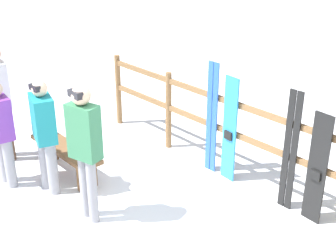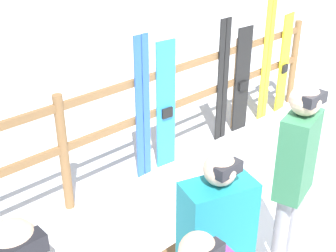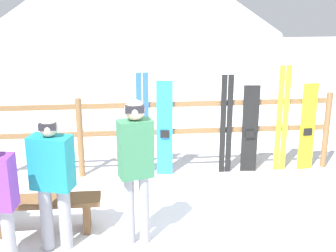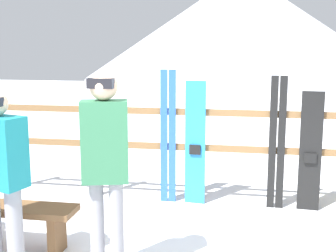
{
  "view_description": "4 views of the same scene",
  "coord_description": "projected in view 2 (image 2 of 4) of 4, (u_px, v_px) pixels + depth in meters",
  "views": [
    {
      "loc": [
        3.83,
        -2.83,
        3.53
      ],
      "look_at": [
        -0.41,
        1.03,
        0.96
      ],
      "focal_mm": 50.0,
      "sensor_mm": 36.0,
      "label": 1
    },
    {
      "loc": [
        -3.35,
        -1.79,
        3.03
      ],
      "look_at": [
        -0.53,
        1.25,
        0.93
      ],
      "focal_mm": 50.0,
      "sensor_mm": 36.0,
      "label": 2
    },
    {
      "loc": [
        -0.64,
        -5.23,
        3.07
      ],
      "look_at": [
        -0.05,
        0.9,
        1.13
      ],
      "focal_mm": 50.0,
      "sensor_mm": 36.0,
      "label": 3
    },
    {
      "loc": [
        0.66,
        -3.86,
        2.03
      ],
      "look_at": [
        -0.25,
        1.23,
        1.1
      ],
      "focal_mm": 50.0,
      "sensor_mm": 36.0,
      "label": 4
    }
  ],
  "objects": [
    {
      "name": "ski_pair_yellow",
      "position": [
        267.0,
        60.0,
        6.54
      ],
      "size": [
        0.2,
        0.02,
        1.77
      ],
      "color": "yellow",
      "rests_on": "ground"
    },
    {
      "name": "ski_pair_blue",
      "position": [
        143.0,
        109.0,
        5.18
      ],
      "size": [
        0.19,
        0.02,
        1.7
      ],
      "color": "blue",
      "rests_on": "ground"
    },
    {
      "name": "ski_pair_black",
      "position": [
        223.0,
        81.0,
        6.01
      ],
      "size": [
        0.19,
        0.02,
        1.64
      ],
      "color": "black",
      "rests_on": "ground"
    },
    {
      "name": "person_plaid_green",
      "position": [
        295.0,
        171.0,
        3.64
      ],
      "size": [
        0.43,
        0.31,
        1.79
      ],
      "color": "gray",
      "rests_on": "ground"
    },
    {
      "name": "person_teal",
      "position": [
        216.0,
        244.0,
        3.1
      ],
      "size": [
        0.52,
        0.39,
        1.62
      ],
      "color": "gray",
      "rests_on": "ground"
    },
    {
      "name": "fence",
      "position": [
        163.0,
        106.0,
        5.47
      ],
      "size": [
        5.52,
        0.1,
        1.3
      ],
      "color": "brown",
      "rests_on": "ground"
    },
    {
      "name": "ground_plane",
      "position": [
        294.0,
        236.0,
        4.57
      ],
      "size": [
        40.0,
        40.0,
        0.0
      ],
      "primitive_type": "plane",
      "color": "white"
    },
    {
      "name": "snowboard_black_stripe",
      "position": [
        242.0,
        81.0,
        6.29
      ],
      "size": [
        0.26,
        0.07,
        1.46
      ],
      "color": "black",
      "rests_on": "ground"
    },
    {
      "name": "snowboard_blue",
      "position": [
        166.0,
        106.0,
        5.42
      ],
      "size": [
        0.26,
        0.08,
        1.57
      ],
      "color": "#288CE0",
      "rests_on": "ground"
    },
    {
      "name": "snowboard_yellow",
      "position": [
        284.0,
        64.0,
        6.88
      ],
      "size": [
        0.26,
        0.08,
        1.47
      ],
      "color": "yellow",
      "rests_on": "ground"
    }
  ]
}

